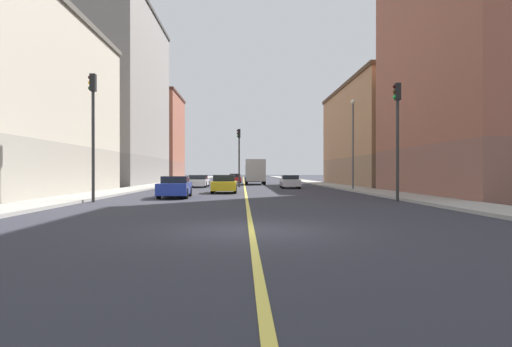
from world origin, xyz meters
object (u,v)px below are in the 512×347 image
car_white (199,181)px  building_right_midblock (107,97)px  car_black (254,178)px  building_right_distant (146,138)px  traffic_light_right_near (93,120)px  car_silver (290,182)px  car_red (235,178)px  building_left_mid (391,136)px  street_lamp_left_near (353,135)px  box_truck (255,171)px  car_yellow (224,184)px  building_left_near (498,26)px  traffic_light_left_near (397,125)px  car_blue (175,187)px  traffic_light_median_far (239,150)px

car_white → building_right_midblock: bearing=143.3°
car_white → car_black: (6.40, 24.70, 0.01)m
building_right_distant → traffic_light_right_near: (8.82, -52.94, -3.20)m
car_silver → car_red: (-5.72, 22.09, 0.01)m
building_left_mid → car_red: bearing=141.4°
traffic_light_right_near → street_lamp_left_near: street_lamp_left_near is taller
building_left_mid → box_truck: (-15.53, 4.91, -4.09)m
car_yellow → box_truck: bearing=82.3°
car_silver → building_right_distant: bearing=122.1°
building_right_midblock → building_left_mid: bearing=-7.6°
car_silver → building_left_mid: bearing=31.1°
street_lamp_left_near → car_silver: bearing=129.1°
building_left_near → box_truck: building_left_near is taller
building_right_distant → traffic_light_left_near: (24.89, -52.94, -3.42)m
car_silver → car_blue: bearing=-120.1°
traffic_light_left_near → car_blue: size_ratio=1.38×
building_right_distant → building_right_midblock: bearing=-90.0°
building_left_near → street_lamp_left_near: 12.84m
street_lamp_left_near → car_yellow: (-10.64, -3.60, -4.02)m
building_right_midblock → car_blue: building_right_midblock is taller
building_right_distant → traffic_light_right_near: bearing=-80.5°
traffic_light_right_near → box_truck: 32.97m
building_right_distant → street_lamp_left_near: 47.45m
building_left_near → building_right_distant: 58.24m
building_left_mid → car_white: 22.68m
traffic_light_left_near → car_yellow: (-9.62, 9.69, -3.41)m
traffic_light_median_far → car_white: (-4.16, -0.01, -3.27)m
building_left_near → car_blue: size_ratio=4.96×
traffic_light_left_near → box_truck: 32.29m
traffic_light_right_near → car_red: size_ratio=1.50×
traffic_light_right_near → car_white: size_ratio=1.46×
building_left_near → car_silver: building_left_near is taller
car_black → car_red: size_ratio=0.89×
box_truck → street_lamp_left_near: bearing=-67.1°
building_right_distant → car_black: size_ratio=3.76×
street_lamp_left_near → car_blue: 16.84m
building_left_mid → building_right_distant: size_ratio=1.55×
building_left_mid → car_red: size_ratio=5.19×
building_left_near → street_lamp_left_near: (-7.83, 7.66, -6.70)m
building_left_near → car_red: size_ratio=5.08×
building_right_midblock → car_red: building_right_midblock is taller
car_silver → street_lamp_left_near: bearing=-50.9°
traffic_light_median_far → car_blue: 18.83m
car_silver → box_truck: box_truck is taller
street_lamp_left_near → box_truck: street_lamp_left_near is taller
car_silver → box_truck: (-3.03, 12.46, 1.02)m
building_left_mid → traffic_light_right_near: (-24.92, -26.58, -1.45)m
building_left_near → building_left_mid: (0.00, 20.96, -5.63)m
building_left_mid → building_right_distant: 42.85m
street_lamp_left_near → building_left_mid: bearing=59.5°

